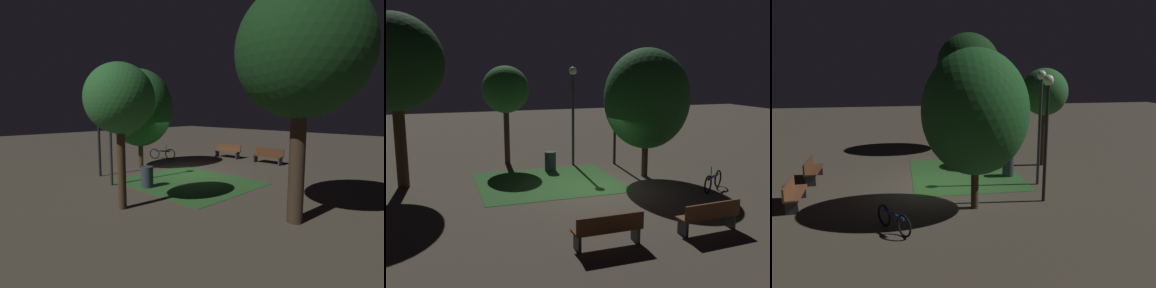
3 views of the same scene
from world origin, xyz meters
TOP-DOWN VIEW (x-y plane):
  - ground_plane at (0.00, 0.00)m, footprint 60.00×60.00m
  - grass_lawn at (-1.36, 1.34)m, footprint 5.45×4.59m
  - bench_by_lamp at (-1.49, -5.01)m, footprint 1.81×0.51m
  - bench_near_trees at (1.49, -5.01)m, footprint 1.83×0.60m
  - tree_tall_center at (2.69, 0.99)m, footprint 3.46×3.46m
  - tree_lawn_side at (-2.31, 5.23)m, footprint 2.15×2.15m
  - tree_near_wall at (-6.70, 2.46)m, footprint 3.49×3.49m
  - lamp_post_plaza_east at (0.55, 3.98)m, footprint 0.36×0.36m
  - lamp_post_path_center at (2.43, 3.50)m, footprint 0.36×0.36m
  - trash_bin at (-0.78, 3.14)m, footprint 0.49×0.49m
  - bicycle at (4.11, -1.66)m, footprint 1.44×0.99m

SIDE VIEW (x-z plane):
  - ground_plane at x=0.00m, z-range 0.00..0.00m
  - grass_lawn at x=-1.36m, z-range 0.00..0.01m
  - bicycle at x=4.11m, z-range -0.12..0.81m
  - trash_bin at x=-0.78m, z-range 0.00..0.85m
  - bench_by_lamp at x=-1.49m, z-range 0.04..0.92m
  - bench_near_trees at x=1.49m, z-range 0.04..0.92m
  - lamp_post_path_center at x=2.43m, z-range 0.80..5.18m
  - lamp_post_plaza_east at x=0.55m, z-range 0.81..5.31m
  - tree_tall_center at x=2.69m, z-range 0.59..5.84m
  - tree_lawn_side at x=-2.31m, z-range 1.16..5.71m
  - tree_near_wall at x=-6.70m, z-range 1.40..7.82m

